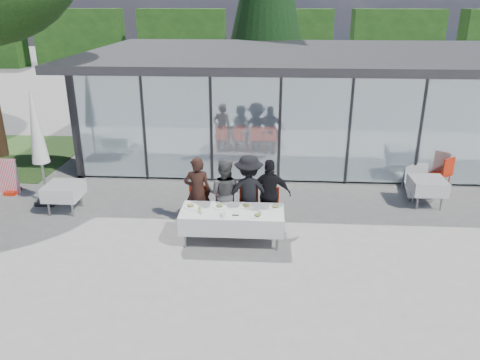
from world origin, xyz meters
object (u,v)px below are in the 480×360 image
at_px(dining_table, 232,219).
at_px(diner_d, 270,194).
at_px(diner_b, 224,194).
at_px(juice_bottle, 200,210).
at_px(spare_table_left, 64,191).
at_px(market_umbrella, 37,134).
at_px(diner_c, 249,192).
at_px(diner_chair_d, 269,206).
at_px(diner_chair_c, 249,206).
at_px(plate_c, 246,206).
at_px(plate_b, 220,206).
at_px(diner_chair_b, 225,205).
at_px(plate_extra, 258,215).
at_px(spare_chair_b, 444,172).
at_px(plate_d, 275,207).
at_px(diner_a, 198,192).
at_px(plate_a, 190,206).
at_px(folded_eyeglasses, 235,215).
at_px(lounger, 417,184).
at_px(spare_table_right, 428,186).
at_px(diner_chair_a, 198,204).

xyz_separation_m(dining_table, diner_d, (0.81, 0.73, 0.31)).
height_order(diner_b, juice_bottle, diner_b).
relative_size(spare_table_left, market_umbrella, 0.29).
bearing_deg(diner_c, diner_chair_d, 178.54).
bearing_deg(diner_chair_c, plate_c, -92.58).
bearing_deg(diner_chair_c, plate_b, -136.74).
bearing_deg(diner_chair_b, juice_bottle, -115.66).
xyz_separation_m(plate_b, plate_extra, (0.86, -0.43, 0.00)).
relative_size(diner_chair_b, juice_bottle, 6.67).
height_order(diner_b, spare_chair_b, diner_b).
relative_size(diner_chair_b, spare_chair_b, 1.00).
height_order(dining_table, spare_table_left, dining_table).
height_order(plate_d, plate_extra, same).
height_order(dining_table, diner_chair_c, diner_chair_c).
relative_size(dining_table, diner_chair_b, 2.32).
height_order(diner_a, diner_chair_b, diner_a).
relative_size(diner_a, plate_c, 6.00).
xyz_separation_m(diner_d, plate_a, (-1.75, -0.59, -0.07)).
distance_m(diner_d, folded_eyeglasses, 1.22).
distance_m(diner_b, lounger, 5.72).
xyz_separation_m(diner_chair_b, plate_extra, (0.81, -1.01, 0.24)).
bearing_deg(spare_table_left, diner_chair_c, -6.82).
relative_size(diner_b, spare_chair_b, 1.72).
bearing_deg(diner_d, diner_chair_b, -4.23).
bearing_deg(market_umbrella, diner_a, -13.75).
bearing_deg(folded_eyeglasses, plate_d, 27.81).
relative_size(dining_table, market_umbrella, 0.75).
xyz_separation_m(diner_chair_b, diner_c, (0.57, -0.02, 0.36)).
relative_size(diner_chair_b, market_umbrella, 0.33).
bearing_deg(spare_table_right, dining_table, -155.17).
bearing_deg(lounger, diner_chair_b, -155.00).
relative_size(spare_chair_b, market_umbrella, 0.33).
xyz_separation_m(plate_d, spare_table_right, (3.95, 2.06, -0.22)).
relative_size(diner_b, plate_b, 5.84).
height_order(plate_b, spare_table_right, plate_b).
xyz_separation_m(diner_c, diner_d, (0.49, 0.00, -0.05)).
distance_m(plate_d, juice_bottle, 1.67).
height_order(spare_table_right, market_umbrella, market_umbrella).
height_order(diner_chair_a, diner_c, diner_c).
bearing_deg(spare_chair_b, diner_b, -155.83).
relative_size(plate_c, market_umbrella, 0.10).
xyz_separation_m(diner_chair_b, spare_table_right, (5.14, 1.52, 0.02)).
bearing_deg(plate_extra, diner_d, 75.93).
xyz_separation_m(diner_chair_b, folded_eyeglasses, (0.33, -0.99, 0.22)).
bearing_deg(diner_c, folded_eyeglasses, 72.87).
relative_size(diner_chair_c, juice_bottle, 6.67).
distance_m(diner_d, market_umbrella, 6.05).
bearing_deg(folded_eyeglasses, diner_chair_a, 133.87).
height_order(plate_b, juice_bottle, juice_bottle).
height_order(plate_c, market_umbrella, market_umbrella).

